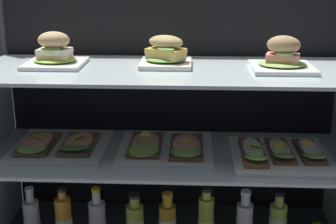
{
  "coord_description": "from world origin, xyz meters",
  "views": [
    {
      "loc": [
        0.08,
        -1.57,
        1.03
      ],
      "look_at": [
        0.0,
        0.0,
        0.53
      ],
      "focal_mm": 50.37,
      "sensor_mm": 36.0,
      "label": 1
    }
  ],
  "objects_px": {
    "plated_roll_sandwich_far_right": "(166,54)",
    "open_sandwich_tray_left_of_center": "(166,147)",
    "plated_roll_sandwich_near_right_corner": "(55,54)",
    "juice_bottle_back_center": "(206,221)",
    "juice_bottle_back_right": "(64,220)",
    "plated_roll_sandwich_near_left_corner": "(282,59)",
    "open_sandwich_tray_right_of_center": "(280,154)",
    "juice_bottle_front_second": "(32,218)",
    "juice_bottle_near_post": "(244,224)",
    "juice_bottle_front_fourth": "(135,222)",
    "juice_bottle_front_right_end": "(97,220)",
    "open_sandwich_tray_near_left_corner": "(59,145)",
    "juice_bottle_back_left": "(278,222)",
    "juice_bottle_tucked_behind": "(169,222)"
  },
  "relations": [
    {
      "from": "plated_roll_sandwich_far_right",
      "to": "open_sandwich_tray_left_of_center",
      "type": "relative_size",
      "value": 0.52
    },
    {
      "from": "plated_roll_sandwich_near_right_corner",
      "to": "juice_bottle_back_center",
      "type": "distance_m",
      "value": 0.81
    },
    {
      "from": "plated_roll_sandwich_near_right_corner",
      "to": "juice_bottle_back_right",
      "type": "height_order",
      "value": "plated_roll_sandwich_near_right_corner"
    },
    {
      "from": "plated_roll_sandwich_near_left_corner",
      "to": "open_sandwich_tray_right_of_center",
      "type": "xyz_separation_m",
      "value": [
        0.01,
        -0.04,
        -0.33
      ]
    },
    {
      "from": "juice_bottle_front_second",
      "to": "juice_bottle_back_center",
      "type": "xyz_separation_m",
      "value": [
        0.66,
        -0.01,
        0.02
      ]
    },
    {
      "from": "open_sandwich_tray_left_of_center",
      "to": "juice_bottle_front_second",
      "type": "bearing_deg",
      "value": -175.76
    },
    {
      "from": "plated_roll_sandwich_far_right",
      "to": "open_sandwich_tray_right_of_center",
      "type": "relative_size",
      "value": 0.52
    },
    {
      "from": "plated_roll_sandwich_far_right",
      "to": "juice_bottle_near_post",
      "type": "xyz_separation_m",
      "value": [
        0.29,
        -0.09,
        -0.61
      ]
    },
    {
      "from": "plated_roll_sandwich_near_left_corner",
      "to": "juice_bottle_front_fourth",
      "type": "xyz_separation_m",
      "value": [
        -0.51,
        -0.04,
        -0.61
      ]
    },
    {
      "from": "plated_roll_sandwich_near_right_corner",
      "to": "plated_roll_sandwich_far_right",
      "type": "bearing_deg",
      "value": 1.83
    },
    {
      "from": "juice_bottle_front_right_end",
      "to": "juice_bottle_front_fourth",
      "type": "height_order",
      "value": "juice_bottle_front_right_end"
    },
    {
      "from": "plated_roll_sandwich_near_right_corner",
      "to": "open_sandwich_tray_near_left_corner",
      "type": "relative_size",
      "value": 0.59
    },
    {
      "from": "juice_bottle_back_center",
      "to": "open_sandwich_tray_near_left_corner",
      "type": "bearing_deg",
      "value": 174.73
    },
    {
      "from": "open_sandwich_tray_left_of_center",
      "to": "open_sandwich_tray_right_of_center",
      "type": "relative_size",
      "value": 1.0
    },
    {
      "from": "juice_bottle_front_right_end",
      "to": "juice_bottle_near_post",
      "type": "bearing_deg",
      "value": -2.42
    },
    {
      "from": "open_sandwich_tray_right_of_center",
      "to": "juice_bottle_front_second",
      "type": "bearing_deg",
      "value": 179.29
    },
    {
      "from": "open_sandwich_tray_left_of_center",
      "to": "juice_bottle_back_right",
      "type": "xyz_separation_m",
      "value": [
        -0.38,
        -0.06,
        -0.27
      ]
    },
    {
      "from": "open_sandwich_tray_left_of_center",
      "to": "juice_bottle_front_fourth",
      "type": "height_order",
      "value": "open_sandwich_tray_left_of_center"
    },
    {
      "from": "open_sandwich_tray_right_of_center",
      "to": "plated_roll_sandwich_near_right_corner",
      "type": "bearing_deg",
      "value": 175.38
    },
    {
      "from": "juice_bottle_near_post",
      "to": "juice_bottle_back_left",
      "type": "xyz_separation_m",
      "value": [
        0.13,
        0.03,
        -0.01
      ]
    },
    {
      "from": "plated_roll_sandwich_near_left_corner",
      "to": "juice_bottle_back_center",
      "type": "distance_m",
      "value": 0.65
    },
    {
      "from": "juice_bottle_near_post",
      "to": "juice_bottle_front_right_end",
      "type": "bearing_deg",
      "value": 177.58
    },
    {
      "from": "juice_bottle_back_left",
      "to": "plated_roll_sandwich_near_right_corner",
      "type": "bearing_deg",
      "value": 176.4
    },
    {
      "from": "juice_bottle_front_right_end",
      "to": "juice_bottle_tucked_behind",
      "type": "relative_size",
      "value": 1.04
    },
    {
      "from": "plated_roll_sandwich_near_right_corner",
      "to": "open_sandwich_tray_left_of_center",
      "type": "distance_m",
      "value": 0.51
    },
    {
      "from": "juice_bottle_front_fourth",
      "to": "juice_bottle_back_right",
      "type": "bearing_deg",
      "value": -177.83
    },
    {
      "from": "open_sandwich_tray_near_left_corner",
      "to": "juice_bottle_front_fourth",
      "type": "bearing_deg",
      "value": -9.87
    },
    {
      "from": "plated_roll_sandwich_near_left_corner",
      "to": "plated_roll_sandwich_far_right",
      "type": "bearing_deg",
      "value": 174.27
    },
    {
      "from": "juice_bottle_back_left",
      "to": "plated_roll_sandwich_far_right",
      "type": "bearing_deg",
      "value": 171.41
    },
    {
      "from": "juice_bottle_front_right_end",
      "to": "juice_bottle_front_fourth",
      "type": "relative_size",
      "value": 1.08
    },
    {
      "from": "open_sandwich_tray_right_of_center",
      "to": "juice_bottle_front_fourth",
      "type": "height_order",
      "value": "open_sandwich_tray_right_of_center"
    },
    {
      "from": "open_sandwich_tray_left_of_center",
      "to": "juice_bottle_back_left",
      "type": "distance_m",
      "value": 0.5
    },
    {
      "from": "plated_roll_sandwich_far_right",
      "to": "juice_bottle_front_fourth",
      "type": "height_order",
      "value": "plated_roll_sandwich_far_right"
    },
    {
      "from": "plated_roll_sandwich_near_left_corner",
      "to": "juice_bottle_front_right_end",
      "type": "height_order",
      "value": "plated_roll_sandwich_near_left_corner"
    },
    {
      "from": "juice_bottle_back_center",
      "to": "open_sandwich_tray_right_of_center",
      "type": "bearing_deg",
      "value": 0.67
    },
    {
      "from": "plated_roll_sandwich_far_right",
      "to": "juice_bottle_front_fourth",
      "type": "bearing_deg",
      "value": -145.22
    },
    {
      "from": "plated_roll_sandwich_near_left_corner",
      "to": "juice_bottle_back_right",
      "type": "distance_m",
      "value": 0.98
    },
    {
      "from": "plated_roll_sandwich_near_left_corner",
      "to": "juice_bottle_front_right_end",
      "type": "bearing_deg",
      "value": -177.54
    },
    {
      "from": "juice_bottle_front_second",
      "to": "juice_bottle_back_left",
      "type": "distance_m",
      "value": 0.92
    },
    {
      "from": "plated_roll_sandwich_near_left_corner",
      "to": "open_sandwich_tray_near_left_corner",
      "type": "bearing_deg",
      "value": 179.24
    },
    {
      "from": "juice_bottle_front_fourth",
      "to": "juice_bottle_near_post",
      "type": "relative_size",
      "value": 0.87
    },
    {
      "from": "plated_roll_sandwich_far_right",
      "to": "juice_bottle_back_right",
      "type": "distance_m",
      "value": 0.72
    },
    {
      "from": "plated_roll_sandwich_near_left_corner",
      "to": "open_sandwich_tray_left_of_center",
      "type": "relative_size",
      "value": 0.61
    },
    {
      "from": "open_sandwich_tray_right_of_center",
      "to": "juice_bottle_front_second",
      "type": "xyz_separation_m",
      "value": [
        -0.91,
        0.01,
        -0.29
      ]
    },
    {
      "from": "juice_bottle_near_post",
      "to": "juice_bottle_tucked_behind",
      "type": "bearing_deg",
      "value": 177.77
    },
    {
      "from": "juice_bottle_back_right",
      "to": "plated_roll_sandwich_near_right_corner",
      "type": "bearing_deg",
      "value": 97.83
    },
    {
      "from": "juice_bottle_front_fourth",
      "to": "juice_bottle_back_left",
      "type": "height_order",
      "value": "juice_bottle_back_left"
    },
    {
      "from": "juice_bottle_back_right",
      "to": "juice_bottle_front_right_end",
      "type": "distance_m",
      "value": 0.12
    },
    {
      "from": "juice_bottle_front_fourth",
      "to": "juice_bottle_back_center",
      "type": "bearing_deg",
      "value": -0.3
    },
    {
      "from": "plated_roll_sandwich_near_left_corner",
      "to": "juice_bottle_front_fourth",
      "type": "relative_size",
      "value": 1.07
    }
  ]
}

